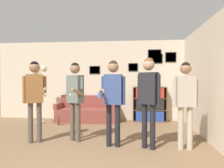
% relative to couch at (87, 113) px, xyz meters
% --- Properties ---
extents(wall_back, '(7.70, 0.08, 2.70)m').
position_rel_couch_xyz_m(wall_back, '(0.55, 0.42, 1.08)').
color(wall_back, beige).
rests_on(wall_back, ground_plane).
extents(wall_right, '(0.06, 7.14, 2.70)m').
position_rel_couch_xyz_m(wall_right, '(3.22, -1.98, 1.07)').
color(wall_right, beige).
rests_on(wall_right, ground_plane).
extents(couch, '(2.02, 0.80, 0.84)m').
position_rel_couch_xyz_m(couch, '(0.00, 0.00, 0.00)').
color(couch, brown).
rests_on(couch, ground_plane).
extents(bookshelf, '(1.10, 0.30, 1.14)m').
position_rel_couch_xyz_m(bookshelf, '(2.05, 0.20, 0.29)').
color(bookshelf, brown).
rests_on(bookshelf, ground_plane).
extents(floor_lamp, '(0.48, 0.28, 1.82)m').
position_rel_couch_xyz_m(floor_lamp, '(-1.45, -0.40, 1.13)').
color(floor_lamp, '#ADA89E').
rests_on(floor_lamp, ground_plane).
extents(person_player_foreground_left, '(0.59, 0.41, 1.78)m').
position_rel_couch_xyz_m(person_player_foreground_left, '(-0.59, -2.53, 0.83)').
color(person_player_foreground_left, brown).
rests_on(person_player_foreground_left, ground_plane).
extents(person_player_foreground_center, '(0.44, 0.60, 1.76)m').
position_rel_couch_xyz_m(person_player_foreground_center, '(0.25, -2.31, 0.81)').
color(person_player_foreground_center, brown).
rests_on(person_player_foreground_center, ground_plane).
extents(person_watcher_holding_cup, '(0.52, 0.43, 1.78)m').
position_rel_couch_xyz_m(person_watcher_holding_cup, '(1.14, -2.61, 0.82)').
color(person_watcher_holding_cup, black).
rests_on(person_watcher_holding_cup, ground_plane).
extents(person_spectator_near_bookshelf, '(0.44, 0.35, 1.81)m').
position_rel_couch_xyz_m(person_spectator_near_bookshelf, '(1.86, -2.67, 0.85)').
color(person_spectator_near_bookshelf, black).
rests_on(person_spectator_near_bookshelf, ground_plane).
extents(person_spectator_far_right, '(0.50, 0.24, 1.73)m').
position_rel_couch_xyz_m(person_spectator_far_right, '(2.57, -2.65, 0.79)').
color(person_spectator_far_right, '#B7AD99').
rests_on(person_spectator_far_right, ground_plane).
extents(bottle_on_floor, '(0.08, 0.08, 0.28)m').
position_rel_couch_xyz_m(bottle_on_floor, '(-0.74, -0.69, -0.17)').
color(bottle_on_floor, brown).
rests_on(bottle_on_floor, ground_plane).
extents(drinking_cup, '(0.07, 0.07, 0.12)m').
position_rel_couch_xyz_m(drinking_cup, '(2.31, 0.20, 0.91)').
color(drinking_cup, yellow).
rests_on(drinking_cup, bookshelf).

